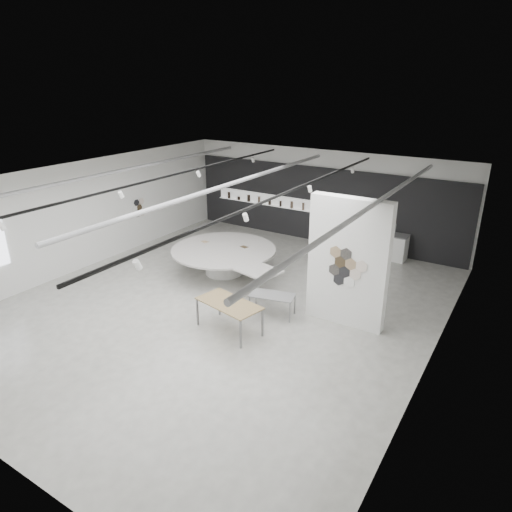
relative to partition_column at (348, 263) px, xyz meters
The scene contains 7 objects.
room 3.74m from the partition_column, 164.48° to the right, with size 12.02×14.02×3.82m.
back_wall_display 6.94m from the partition_column, 121.10° to the left, with size 11.80×0.27×3.10m.
partition_column is the anchor object (origin of this frame).
display_island 5.06m from the partition_column, 168.33° to the left, with size 4.91×4.31×0.93m.
sample_table_wood 3.38m from the partition_column, 139.51° to the right, with size 1.94×1.25×0.84m.
sample_table_stone 2.37m from the partition_column, 159.47° to the right, with size 1.37×0.90×0.65m.
kitchen_counter 5.71m from the partition_column, 96.23° to the left, with size 1.74×0.71×1.36m.
Camera 1 is at (7.43, -9.92, 6.44)m, focal length 32.00 mm.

